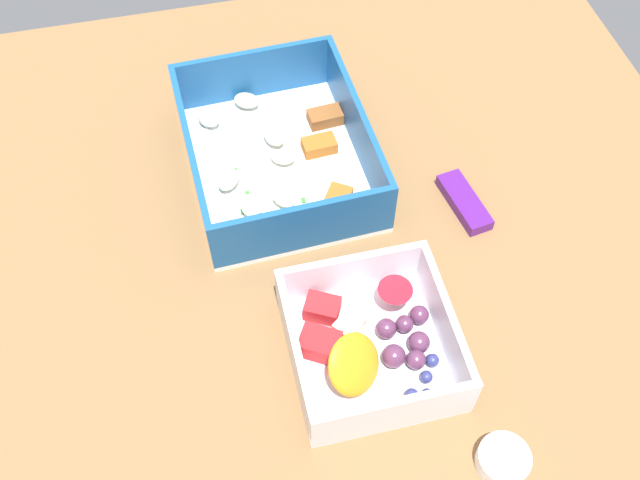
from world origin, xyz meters
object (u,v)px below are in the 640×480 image
object	(u,v)px
pasta_container	(278,155)
fruit_bowl	(371,342)
paper_cup_liner	(503,460)
candy_bar	(464,202)

from	to	relation	value
pasta_container	fruit_bowl	bearing A→B (deg)	6.63
pasta_container	paper_cup_liner	bearing A→B (deg)	15.62
pasta_container	candy_bar	bearing A→B (deg)	59.44
paper_cup_liner	pasta_container	bearing A→B (deg)	-162.01
fruit_bowl	paper_cup_liner	distance (cm)	13.46
pasta_container	paper_cup_liner	size ratio (longest dim) A/B	5.41
fruit_bowl	pasta_container	bearing A→B (deg)	-170.99
fruit_bowl	paper_cup_liner	world-z (taller)	fruit_bowl
pasta_container	candy_bar	size ratio (longest dim) A/B	3.09
candy_bar	paper_cup_liner	distance (cm)	24.71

